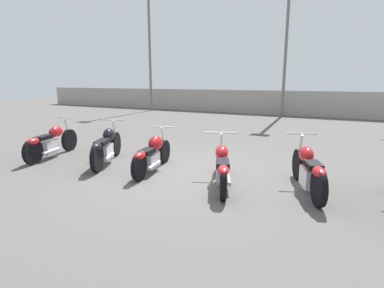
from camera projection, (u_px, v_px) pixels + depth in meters
name	position (u px, v px, depth m)	size (l,w,h in m)	color
ground_plane	(188.00, 174.00, 6.57)	(60.00, 60.00, 0.00)	#514F4C
fence_back	(291.00, 103.00, 17.55)	(40.00, 0.04, 1.45)	#9E998E
light_pole_left	(149.00, 33.00, 19.68)	(0.70, 0.35, 8.86)	slate
light_pole_right	(288.00, 20.00, 16.31)	(0.70, 0.35, 9.13)	slate
motorcycle_slot_0	(51.00, 142.00, 7.96)	(0.80, 2.09, 1.00)	black
motorcycle_slot_1	(107.00, 147.00, 7.36)	(1.06, 2.00, 1.02)	black
motorcycle_slot_2	(152.00, 153.00, 6.75)	(0.69, 1.97, 0.94)	black
motorcycle_slot_3	(222.00, 166.00, 5.84)	(1.10, 2.02, 0.94)	black
motorcycle_slot_4	(308.00, 170.00, 5.47)	(0.92, 1.93, 1.00)	black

